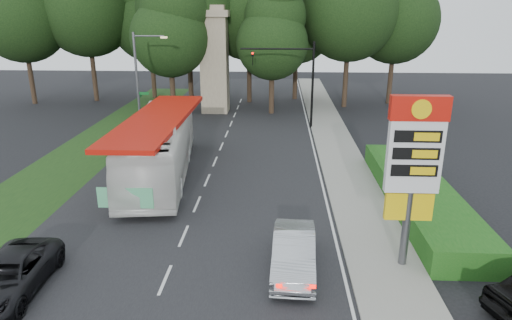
{
  "coord_description": "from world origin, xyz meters",
  "views": [
    {
      "loc": [
        4.17,
        -14.2,
        9.78
      ],
      "look_at": [
        3.05,
        8.43,
        2.2
      ],
      "focal_mm": 32.0,
      "sensor_mm": 36.0,
      "label": 1
    }
  ],
  "objects_px": {
    "sedan_silver": "(294,253)",
    "suv_charcoal": "(9,276)",
    "monument": "(215,59)",
    "traffic_signal_mast": "(297,73)",
    "transit_bus": "(159,147)",
    "gas_station_pylon": "(414,160)",
    "streetlight_signs": "(140,78)"
  },
  "relations": [
    {
      "from": "streetlight_signs",
      "to": "monument",
      "type": "bearing_deg",
      "value": 58.03
    },
    {
      "from": "traffic_signal_mast",
      "to": "transit_bus",
      "type": "bearing_deg",
      "value": -124.85
    },
    {
      "from": "traffic_signal_mast",
      "to": "transit_bus",
      "type": "height_order",
      "value": "traffic_signal_mast"
    },
    {
      "from": "streetlight_signs",
      "to": "suv_charcoal",
      "type": "height_order",
      "value": "streetlight_signs"
    },
    {
      "from": "monument",
      "to": "suv_charcoal",
      "type": "bearing_deg",
      "value": -96.27
    },
    {
      "from": "monument",
      "to": "traffic_signal_mast",
      "type": "bearing_deg",
      "value": -38.0
    },
    {
      "from": "suv_charcoal",
      "to": "transit_bus",
      "type": "bearing_deg",
      "value": 76.13
    },
    {
      "from": "traffic_signal_mast",
      "to": "suv_charcoal",
      "type": "relative_size",
      "value": 1.45
    },
    {
      "from": "gas_station_pylon",
      "to": "suv_charcoal",
      "type": "xyz_separation_m",
      "value": [
        -14.56,
        -2.54,
        -3.76
      ]
    },
    {
      "from": "streetlight_signs",
      "to": "transit_bus",
      "type": "xyz_separation_m",
      "value": [
        4.07,
        -10.36,
        -2.58
      ]
    },
    {
      "from": "monument",
      "to": "transit_bus",
      "type": "height_order",
      "value": "monument"
    },
    {
      "from": "traffic_signal_mast",
      "to": "monument",
      "type": "height_order",
      "value": "monument"
    },
    {
      "from": "transit_bus",
      "to": "streetlight_signs",
      "type": "bearing_deg",
      "value": 104.57
    },
    {
      "from": "gas_station_pylon",
      "to": "sedan_silver",
      "type": "distance_m",
      "value": 5.71
    },
    {
      "from": "streetlight_signs",
      "to": "monument",
      "type": "distance_m",
      "value": 9.44
    },
    {
      "from": "monument",
      "to": "suv_charcoal",
      "type": "relative_size",
      "value": 2.02
    },
    {
      "from": "streetlight_signs",
      "to": "sedan_silver",
      "type": "bearing_deg",
      "value": -60.02
    },
    {
      "from": "streetlight_signs",
      "to": "suv_charcoal",
      "type": "relative_size",
      "value": 1.61
    },
    {
      "from": "traffic_signal_mast",
      "to": "sedan_silver",
      "type": "relative_size",
      "value": 1.55
    },
    {
      "from": "sedan_silver",
      "to": "transit_bus",
      "type": "bearing_deg",
      "value": 129.75
    },
    {
      "from": "traffic_signal_mast",
      "to": "transit_bus",
      "type": "distance_m",
      "value": 15.31
    },
    {
      "from": "transit_bus",
      "to": "monument",
      "type": "bearing_deg",
      "value": 80.26
    },
    {
      "from": "transit_bus",
      "to": "suv_charcoal",
      "type": "bearing_deg",
      "value": -108.18
    },
    {
      "from": "streetlight_signs",
      "to": "traffic_signal_mast",
      "type": "bearing_deg",
      "value": 8.92
    },
    {
      "from": "monument",
      "to": "sedan_silver",
      "type": "height_order",
      "value": "monument"
    },
    {
      "from": "transit_bus",
      "to": "suv_charcoal",
      "type": "xyz_separation_m",
      "value": [
        -2.44,
        -12.19,
        -1.17
      ]
    },
    {
      "from": "sedan_silver",
      "to": "suv_charcoal",
      "type": "height_order",
      "value": "sedan_silver"
    },
    {
      "from": "sedan_silver",
      "to": "suv_charcoal",
      "type": "relative_size",
      "value": 0.94
    },
    {
      "from": "gas_station_pylon",
      "to": "monument",
      "type": "distance_m",
      "value": 30.17
    },
    {
      "from": "transit_bus",
      "to": "sedan_silver",
      "type": "relative_size",
      "value": 2.86
    },
    {
      "from": "monument",
      "to": "suv_charcoal",
      "type": "distance_m",
      "value": 31.04
    },
    {
      "from": "gas_station_pylon",
      "to": "traffic_signal_mast",
      "type": "bearing_deg",
      "value": 99.09
    }
  ]
}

